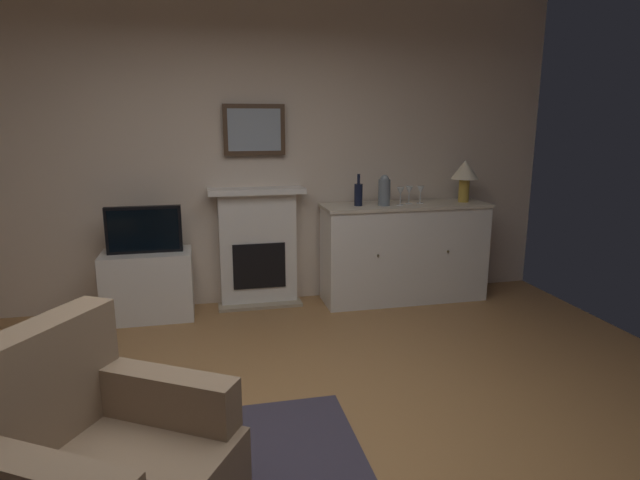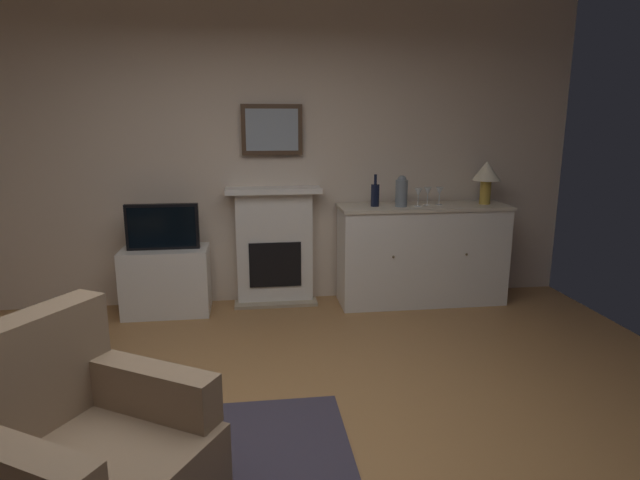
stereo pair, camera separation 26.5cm
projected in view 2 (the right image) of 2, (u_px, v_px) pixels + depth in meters
name	position (u px, v px, depth m)	size (l,w,h in m)	color
ground_plane	(267.00, 471.00, 2.67)	(6.07, 5.18, 0.10)	#9E7042
wall_rear	(254.00, 145.00, 4.81)	(6.07, 0.06, 2.96)	beige
fireplace_unit	(274.00, 246.00, 4.91)	(0.87, 0.30, 1.10)	white
framed_picture	(272.00, 130.00, 4.72)	(0.55, 0.04, 0.45)	#473323
sideboard_cabinet	(422.00, 254.00, 4.94)	(1.58, 0.49, 0.93)	white
table_lamp	(487.00, 174.00, 4.85)	(0.26, 0.26, 0.40)	#B79338
wine_bottle	(375.00, 195.00, 4.75)	(0.08, 0.08, 0.29)	black
wine_glass_left	(418.00, 193.00, 4.74)	(0.07, 0.07, 0.16)	silver
wine_glass_center	(428.00, 192.00, 4.82)	(0.07, 0.07, 0.16)	silver
wine_glass_right	(440.00, 192.00, 4.82)	(0.07, 0.07, 0.16)	silver
vase_decorative	(402.00, 191.00, 4.72)	(0.11, 0.11, 0.28)	slate
tv_cabinet	(167.00, 281.00, 4.68)	(0.75, 0.42, 0.59)	white
tv_set	(162.00, 227.00, 4.55)	(0.62, 0.07, 0.40)	black
armchair	(80.00, 454.00, 2.11)	(1.09, 1.07, 0.92)	#8C7259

